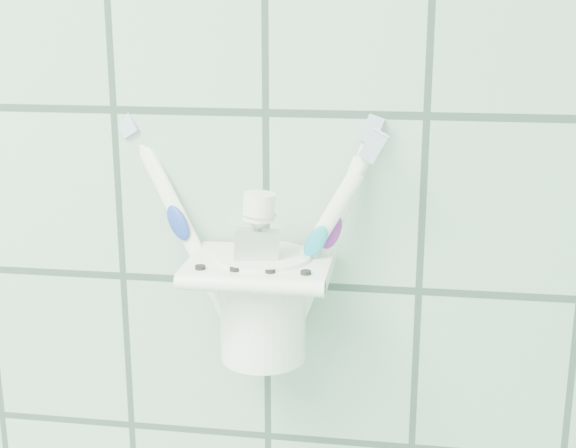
# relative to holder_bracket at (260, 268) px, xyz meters

# --- Properties ---
(holder_bracket) EXTENTS (0.11, 0.10, 0.03)m
(holder_bracket) POSITION_rel_holder_bracket_xyz_m (0.00, 0.00, 0.00)
(holder_bracket) COLOR white
(holder_bracket) RESTS_ON wall_back
(cup) EXTENTS (0.08, 0.08, 0.09)m
(cup) POSITION_rel_holder_bracket_xyz_m (0.00, 0.00, -0.03)
(cup) COLOR white
(cup) RESTS_ON holder_bracket
(toothbrush_pink) EXTENTS (0.11, 0.06, 0.21)m
(toothbrush_pink) POSITION_rel_holder_bracket_xyz_m (-0.02, 0.00, 0.04)
(toothbrush_pink) COLOR white
(toothbrush_pink) RESTS_ON cup
(toothbrush_blue) EXTENTS (0.07, 0.05, 0.20)m
(toothbrush_blue) POSITION_rel_holder_bracket_xyz_m (0.02, 0.00, 0.03)
(toothbrush_blue) COLOR white
(toothbrush_blue) RESTS_ON cup
(toothbrush_orange) EXTENTS (0.09, 0.02, 0.20)m
(toothbrush_orange) POSITION_rel_holder_bracket_xyz_m (-0.01, 0.01, 0.03)
(toothbrush_orange) COLOR white
(toothbrush_orange) RESTS_ON cup
(toothpaste_tube) EXTENTS (0.04, 0.03, 0.13)m
(toothpaste_tube) POSITION_rel_holder_bracket_xyz_m (-0.01, -0.01, 0.01)
(toothpaste_tube) COLOR silver
(toothpaste_tube) RESTS_ON cup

